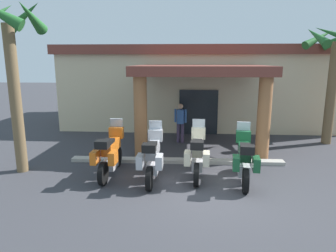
{
  "coord_description": "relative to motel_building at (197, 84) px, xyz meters",
  "views": [
    {
      "loc": [
        -0.67,
        -7.81,
        3.43
      ],
      "look_at": [
        -1.23,
        2.53,
        1.2
      ],
      "focal_mm": 32.57,
      "sensor_mm": 36.0,
      "label": 1
    }
  ],
  "objects": [
    {
      "name": "motorcycle_silver",
      "position": [
        -1.63,
        -9.19,
        -1.41
      ],
      "size": [
        0.71,
        2.21,
        1.61
      ],
      "rotation": [
        0.0,
        0.0,
        1.55
      ],
      "color": "black",
      "rests_on": "ground_plane"
    },
    {
      "name": "palm_tree_roadside",
      "position": [
        -5.85,
        -8.71,
        1.69
      ],
      "size": [
        2.06,
        2.19,
        5.29
      ],
      "color": "brown",
      "rests_on": "ground_plane"
    },
    {
      "name": "motorcycle_orange",
      "position": [
        -2.94,
        -8.91,
        -1.41
      ],
      "size": [
        0.72,
        2.21,
        1.61
      ],
      "rotation": [
        0.0,
        0.0,
        1.53
      ],
      "color": "black",
      "rests_on": "ground_plane"
    },
    {
      "name": "motorcycle_cream",
      "position": [
        -0.32,
        -8.85,
        -1.41
      ],
      "size": [
        0.73,
        2.21,
        1.61
      ],
      "rotation": [
        0.0,
        0.0,
        1.5
      ],
      "color": "black",
      "rests_on": "ground_plane"
    },
    {
      "name": "palm_tree_near_portico",
      "position": [
        5.31,
        -4.8,
        1.52
      ],
      "size": [
        2.53,
        2.62,
        4.95
      ],
      "color": "brown",
      "rests_on": "ground_plane"
    },
    {
      "name": "pedestrian",
      "position": [
        -0.88,
        -4.96,
        -1.15
      ],
      "size": [
        0.52,
        0.32,
        1.67
      ],
      "rotation": [
        0.0,
        0.0,
        4.5
      ],
      "color": "#3F334C",
      "rests_on": "ground_plane"
    },
    {
      "name": "ground_plane",
      "position": [
        -0.06,
        -9.78,
        -2.11
      ],
      "size": [
        80.0,
        80.0,
        0.0
      ],
      "primitive_type": "plane",
      "color": "#38383D"
    },
    {
      "name": "curb_strip",
      "position": [
        -0.97,
        -7.61,
        -2.05
      ],
      "size": [
        7.26,
        0.36,
        0.12
      ],
      "primitive_type": "cube",
      "color": "#ADA89E",
      "rests_on": "ground_plane"
    },
    {
      "name": "motel_building",
      "position": [
        0.0,
        0.0,
        0.0
      ],
      "size": [
        14.2,
        11.34,
        4.16
      ],
      "rotation": [
        0.0,
        0.0,
        -0.02
      ],
      "color": "beige",
      "rests_on": "ground_plane"
    },
    {
      "name": "motorcycle_green",
      "position": [
        1.0,
        -9.22,
        -1.41
      ],
      "size": [
        0.77,
        2.21,
        1.61
      ],
      "rotation": [
        0.0,
        0.0,
        1.45
      ],
      "color": "black",
      "rests_on": "ground_plane"
    }
  ]
}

